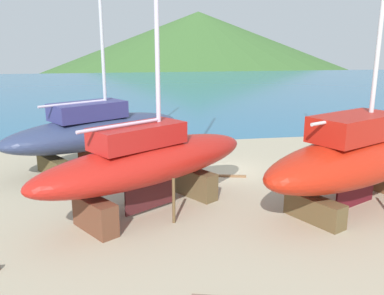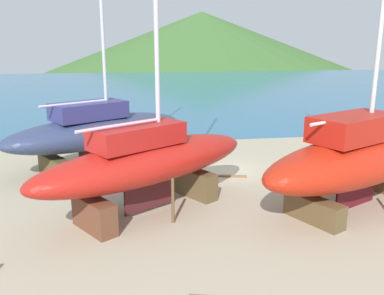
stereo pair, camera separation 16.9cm
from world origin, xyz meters
The scene contains 7 objects.
ground_plane centered at (0.00, -5.34, 0.00)m, with size 49.96×49.96×0.00m, color tan.
sea_water centered at (0.00, 41.38, 0.00)m, with size 142.88×68.46×0.01m, color #286690.
headland_hill centered at (20.57, 119.86, 0.00)m, with size 175.59×175.59×33.08m, color #3C652E.
sailboat_far_slipway centered at (3.93, -5.51, 2.14)m, with size 10.82×7.33×17.01m.
sailboat_mid_port centered at (-6.86, 2.32, 1.98)m, with size 10.75×8.42×15.32m.
sailboat_large_starboard centered at (-4.54, -4.71, 2.14)m, with size 9.84×7.73×15.28m.
timber_plank_near centered at (-0.21, -0.92, 0.05)m, with size 1.66×0.16×0.10m, color brown.
Camera 2 is at (-5.29, -20.29, 6.65)m, focal length 38.52 mm.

